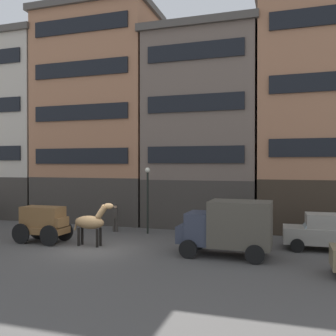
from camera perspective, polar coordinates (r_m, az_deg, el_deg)
ground_plane at (r=19.59m, az=-11.29°, el=-12.18°), size 120.00×120.00×0.00m
building_far_left at (r=33.94m, az=-22.91°, el=5.93°), size 7.53×5.80×14.89m
building_center_left at (r=29.48m, az=-10.76°, el=8.09°), size 9.30×5.80×16.24m
building_center_right at (r=26.47m, az=5.45°, el=6.23°), size 8.07×5.80×13.74m
building_far_right at (r=26.14m, az=23.51°, el=7.99°), size 9.03×5.80×15.33m
cargo_wagon at (r=21.63m, az=-18.71°, el=-7.88°), size 2.91×1.52×1.98m
draft_horse at (r=20.04m, az=-11.81°, el=-8.19°), size 2.34×0.61×2.30m
delivery_truck_far at (r=17.66m, az=9.25°, el=-8.88°), size 4.39×2.22×2.62m
sedan_light at (r=20.31m, az=22.80°, el=-9.12°), size 3.74×1.93×1.83m
pedestrian_officer at (r=23.91m, az=-8.15°, el=-7.44°), size 0.48×0.48×1.79m
streetlamp_curbside at (r=22.91m, az=-3.18°, el=-3.53°), size 0.32×0.32×4.12m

